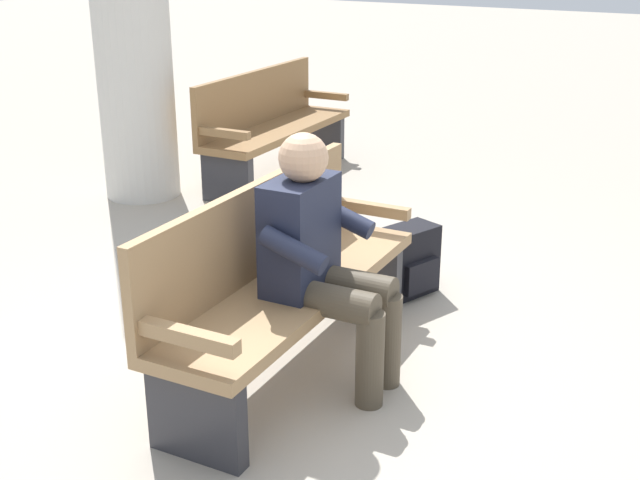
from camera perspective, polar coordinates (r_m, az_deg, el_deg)
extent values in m
plane|color=#A89E8E|center=(4.03, -1.79, -8.93)|extent=(40.00, 40.00, 0.00)
cube|color=#9E7A51|center=(3.84, -1.86, -3.47)|extent=(1.83, 0.58, 0.06)
cube|color=#9E7A51|center=(3.85, -4.70, 0.61)|extent=(1.80, 0.16, 0.45)
cube|color=#9E7A51|center=(4.50, 3.37, 2.22)|extent=(0.09, 0.48, 0.06)
cube|color=#9E7A51|center=(3.13, -9.48, -6.56)|extent=(0.09, 0.48, 0.06)
cube|color=#2D2D33|center=(4.59, 3.02, -2.40)|extent=(0.11, 0.44, 0.39)
cube|color=#2D2D33|center=(3.35, -8.59, -11.93)|extent=(0.11, 0.44, 0.39)
cube|color=#1E2338|center=(3.69, -1.40, 0.37)|extent=(0.41, 0.24, 0.52)
sphere|color=tan|center=(3.57, -1.16, 5.73)|extent=(0.22, 0.22, 0.22)
cylinder|color=#4C4233|center=(3.78, 2.16, -3.15)|extent=(0.17, 0.43, 0.15)
cylinder|color=#4C4233|center=(3.61, 0.81, -4.29)|extent=(0.17, 0.43, 0.15)
cylinder|color=#4C4233|center=(3.81, 4.71, -6.97)|extent=(0.13, 0.13, 0.45)
cylinder|color=#4C4233|center=(3.65, 3.48, -8.27)|extent=(0.13, 0.13, 0.45)
cylinder|color=#1E2338|center=(3.84, 1.62, 1.60)|extent=(0.11, 0.32, 0.18)
cylinder|color=#1E2338|center=(3.44, -1.85, -0.71)|extent=(0.11, 0.32, 0.18)
cube|color=black|center=(4.78, 6.08, -1.43)|extent=(0.40, 0.31, 0.41)
cube|color=black|center=(4.72, 7.09, -2.53)|extent=(0.25, 0.12, 0.18)
cube|color=olive|center=(7.00, -2.90, 7.66)|extent=(1.82, 0.58, 0.06)
cube|color=olive|center=(7.06, -4.47, 9.85)|extent=(1.80, 0.16, 0.45)
cube|color=olive|center=(7.70, 0.29, 10.02)|extent=(0.09, 0.48, 0.06)
cube|color=olive|center=(6.27, -6.84, 7.41)|extent=(0.09, 0.48, 0.06)
cube|color=#2D2D33|center=(7.74, 0.12, 7.23)|extent=(0.11, 0.44, 0.39)
cube|color=#2D2D33|center=(6.40, -6.45, 4.23)|extent=(0.11, 0.44, 0.39)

